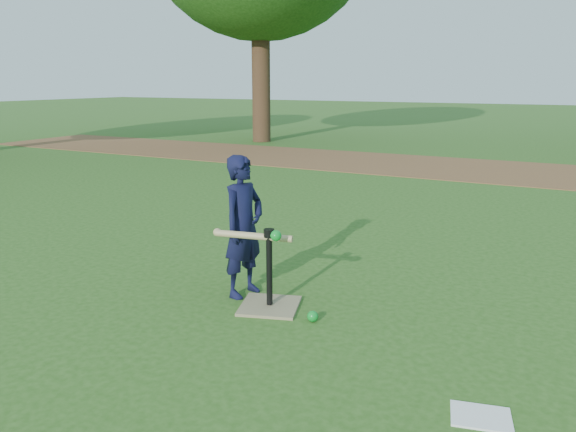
% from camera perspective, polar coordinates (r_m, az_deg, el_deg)
% --- Properties ---
extents(ground, '(80.00, 80.00, 0.00)m').
position_cam_1_polar(ground, '(4.49, -1.10, -8.34)').
color(ground, '#285116').
rests_on(ground, ground).
extents(dirt_strip, '(24.00, 3.00, 0.01)m').
position_cam_1_polar(dirt_strip, '(11.45, 17.37, 4.62)').
color(dirt_strip, brown).
rests_on(dirt_strip, ground).
extents(child, '(0.32, 0.44, 1.13)m').
position_cam_1_polar(child, '(4.42, -4.54, -1.07)').
color(child, black).
rests_on(child, ground).
extents(wiffle_ball_ground, '(0.08, 0.08, 0.08)m').
position_cam_1_polar(wiffle_ball_ground, '(4.07, 2.52, -10.14)').
color(wiffle_ball_ground, '#0D8F27').
rests_on(wiffle_ball_ground, ground).
extents(clipboard, '(0.34, 0.29, 0.01)m').
position_cam_1_polar(clipboard, '(3.20, 19.02, -18.73)').
color(clipboard, white).
rests_on(clipboard, ground).
extents(batting_tee, '(0.54, 0.54, 0.61)m').
position_cam_1_polar(batting_tee, '(4.28, -1.89, -7.88)').
color(batting_tee, '#91805C').
rests_on(batting_tee, ground).
extents(swing_action, '(0.63, 0.20, 0.12)m').
position_cam_1_polar(swing_action, '(4.15, -3.45, -1.99)').
color(swing_action, tan).
rests_on(swing_action, ground).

